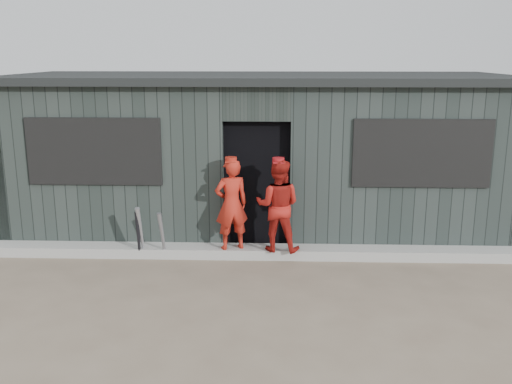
{
  "coord_description": "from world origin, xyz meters",
  "views": [
    {
      "loc": [
        0.28,
        -6.23,
        2.95
      ],
      "look_at": [
        0.0,
        1.8,
        1.0
      ],
      "focal_mm": 40.0,
      "sensor_mm": 36.0,
      "label": 1
    }
  ],
  "objects_px": {
    "player_grey_back": "(298,208)",
    "dugout": "(259,153)",
    "bat_left": "(141,233)",
    "player_red_left": "(231,204)",
    "bat_mid": "(162,236)",
    "player_red_right": "(278,205)",
    "bat_right": "(138,235)"
  },
  "relations": [
    {
      "from": "player_red_left",
      "to": "player_red_right",
      "type": "relative_size",
      "value": 1.0
    },
    {
      "from": "bat_mid",
      "to": "bat_right",
      "type": "height_order",
      "value": "bat_right"
    },
    {
      "from": "bat_right",
      "to": "bat_left",
      "type": "bearing_deg",
      "value": 32.03
    },
    {
      "from": "bat_mid",
      "to": "bat_right",
      "type": "xyz_separation_m",
      "value": [
        -0.35,
        -0.02,
        0.01
      ]
    },
    {
      "from": "player_red_right",
      "to": "player_grey_back",
      "type": "height_order",
      "value": "player_red_right"
    },
    {
      "from": "player_red_left",
      "to": "dugout",
      "type": "distance_m",
      "value": 1.84
    },
    {
      "from": "dugout",
      "to": "bat_mid",
      "type": "bearing_deg",
      "value": -126.06
    },
    {
      "from": "player_grey_back",
      "to": "dugout",
      "type": "relative_size",
      "value": 0.15
    },
    {
      "from": "bat_mid",
      "to": "player_grey_back",
      "type": "relative_size",
      "value": 0.58
    },
    {
      "from": "bat_left",
      "to": "bat_right",
      "type": "xyz_separation_m",
      "value": [
        -0.03,
        -0.02,
        -0.03
      ]
    },
    {
      "from": "player_red_right",
      "to": "player_grey_back",
      "type": "relative_size",
      "value": 1.06
    },
    {
      "from": "bat_right",
      "to": "player_grey_back",
      "type": "height_order",
      "value": "player_grey_back"
    },
    {
      "from": "bat_mid",
      "to": "player_red_left",
      "type": "bearing_deg",
      "value": 7.01
    },
    {
      "from": "bat_right",
      "to": "player_red_right",
      "type": "height_order",
      "value": "player_red_right"
    },
    {
      "from": "bat_left",
      "to": "dugout",
      "type": "distance_m",
      "value": 2.66
    },
    {
      "from": "player_grey_back",
      "to": "dugout",
      "type": "height_order",
      "value": "dugout"
    },
    {
      "from": "bat_left",
      "to": "player_red_left",
      "type": "bearing_deg",
      "value": 5.48
    },
    {
      "from": "player_grey_back",
      "to": "bat_right",
      "type": "bearing_deg",
      "value": 23.54
    },
    {
      "from": "player_red_right",
      "to": "player_grey_back",
      "type": "xyz_separation_m",
      "value": [
        0.32,
        0.6,
        -0.19
      ]
    },
    {
      "from": "bat_left",
      "to": "player_red_right",
      "type": "xyz_separation_m",
      "value": [
        2.0,
        0.08,
        0.41
      ]
    },
    {
      "from": "bat_mid",
      "to": "bat_right",
      "type": "distance_m",
      "value": 0.35
    },
    {
      "from": "bat_left",
      "to": "bat_right",
      "type": "distance_m",
      "value": 0.05
    },
    {
      "from": "bat_right",
      "to": "player_red_right",
      "type": "bearing_deg",
      "value": 2.84
    },
    {
      "from": "player_red_left",
      "to": "dugout",
      "type": "height_order",
      "value": "dugout"
    },
    {
      "from": "bat_left",
      "to": "bat_right",
      "type": "bearing_deg",
      "value": -147.97
    },
    {
      "from": "bat_right",
      "to": "player_grey_back",
      "type": "relative_size",
      "value": 0.6
    },
    {
      "from": "player_grey_back",
      "to": "dugout",
      "type": "distance_m",
      "value": 1.51
    },
    {
      "from": "player_red_right",
      "to": "bat_mid",
      "type": "bearing_deg",
      "value": 11.57
    },
    {
      "from": "bat_mid",
      "to": "player_red_right",
      "type": "height_order",
      "value": "player_red_right"
    },
    {
      "from": "player_red_right",
      "to": "dugout",
      "type": "bearing_deg",
      "value": -70.92
    },
    {
      "from": "player_red_left",
      "to": "bat_mid",
      "type": "bearing_deg",
      "value": -12.72
    },
    {
      "from": "player_red_right",
      "to": "player_grey_back",
      "type": "bearing_deg",
      "value": -109.26
    }
  ]
}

